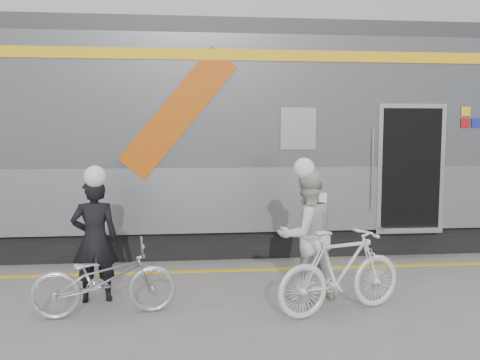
{
  "coord_description": "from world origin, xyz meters",
  "views": [
    {
      "loc": [
        -0.8,
        -5.71,
        2.21
      ],
      "look_at": [
        -0.05,
        1.6,
        1.5
      ],
      "focal_mm": 38.0,
      "sensor_mm": 36.0,
      "label": 1
    }
  ],
  "objects": [
    {
      "name": "ground",
      "position": [
        0.0,
        0.0,
        0.0
      ],
      "size": [
        90.0,
        90.0,
        0.0
      ],
      "primitive_type": "plane",
      "color": "slate",
      "rests_on": "ground"
    },
    {
      "name": "train",
      "position": [
        0.85,
        4.19,
        2.05
      ],
      "size": [
        24.0,
        3.17,
        4.1
      ],
      "color": "black",
      "rests_on": "ground"
    },
    {
      "name": "safety_strip",
      "position": [
        0.0,
        2.15,
        0.0
      ],
      "size": [
        24.0,
        0.12,
        0.01
      ],
      "primitive_type": "cube",
      "color": "yellow",
      "rests_on": "ground"
    },
    {
      "name": "man",
      "position": [
        -2.01,
        0.9,
        0.81
      ],
      "size": [
        0.64,
        0.46,
        1.62
      ],
      "primitive_type": "imported",
      "rotation": [
        0.0,
        0.0,
        3.27
      ],
      "color": "black",
      "rests_on": "ground"
    },
    {
      "name": "bicycle_left",
      "position": [
        -1.81,
        0.35,
        0.45
      ],
      "size": [
        1.76,
        0.81,
        0.89
      ],
      "primitive_type": "imported",
      "rotation": [
        0.0,
        0.0,
        1.7
      ],
      "color": "#B9BCC2",
      "rests_on": "ground"
    },
    {
      "name": "woman",
      "position": [
        0.73,
        0.69,
        0.86
      ],
      "size": [
        0.99,
        0.87,
        1.71
      ],
      "primitive_type": "imported",
      "rotation": [
        0.0,
        0.0,
        3.46
      ],
      "color": "silver",
      "rests_on": "ground"
    },
    {
      "name": "bicycle_right",
      "position": [
        1.03,
        0.14,
        0.52
      ],
      "size": [
        1.79,
        1.0,
        1.04
      ],
      "primitive_type": "imported",
      "rotation": [
        0.0,
        0.0,
        1.88
      ],
      "color": "silver",
      "rests_on": "ground"
    },
    {
      "name": "helmet_man",
      "position": [
        -2.01,
        0.9,
        1.76
      ],
      "size": [
        0.28,
        0.28,
        0.28
      ],
      "primitive_type": "sphere",
      "color": "white",
      "rests_on": "man"
    },
    {
      "name": "helmet_woman",
      "position": [
        0.73,
        0.69,
        1.85
      ],
      "size": [
        0.27,
        0.27,
        0.27
      ],
      "primitive_type": "sphere",
      "color": "white",
      "rests_on": "woman"
    }
  ]
}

